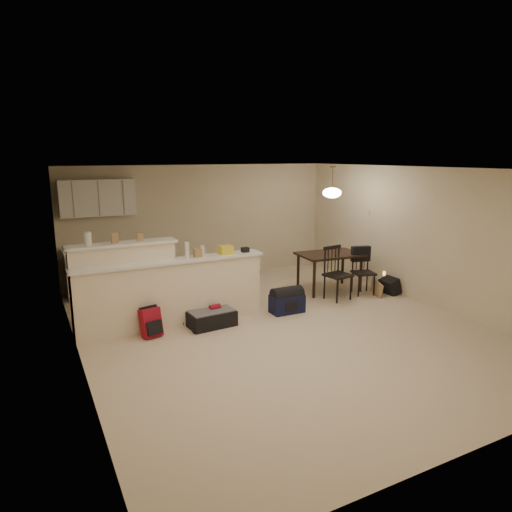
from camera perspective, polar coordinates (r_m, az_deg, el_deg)
room at (r=7.03m, az=3.33°, el=0.57°), size 7.00×7.02×2.50m
breakfast_bar at (r=7.42m, az=-12.51°, el=-4.18°), size 3.08×0.58×1.39m
upper_cabinets at (r=9.37m, az=-19.23°, el=6.91°), size 1.40×0.34×0.70m
kitchen_counter at (r=9.51m, az=-17.30°, el=-1.77°), size 1.80×0.60×0.90m
thermostat at (r=9.96m, az=13.75°, el=5.23°), size 0.02×0.12×0.12m
jar at (r=7.19m, az=-20.26°, el=2.04°), size 0.10×0.10×0.20m
cereal_box at (r=7.25m, az=-17.25°, el=2.17°), size 0.10×0.07×0.16m
small_box at (r=7.33m, az=-14.30°, el=2.29°), size 0.08×0.06×0.12m
bottle_a at (r=7.34m, az=-8.61°, el=0.72°), size 0.07×0.07×0.26m
bottle_b at (r=7.43m, az=-6.69°, el=0.61°), size 0.06×0.06×0.18m
bag_lump at (r=7.59m, az=-3.79°, el=0.76°), size 0.22×0.18×0.14m
pouch at (r=7.74m, az=-1.37°, el=0.79°), size 0.12×0.10×0.08m
extra_item_x at (r=7.41m, az=-7.28°, el=0.39°), size 0.12×0.10×0.14m
dining_table at (r=9.29m, az=9.19°, el=-0.23°), size 1.29×0.92×0.77m
pendant_lamp at (r=9.10m, az=9.48°, el=7.85°), size 0.36×0.36×0.62m
dining_chair_near at (r=8.77m, az=10.22°, el=-2.17°), size 0.50×0.48×1.02m
dining_chair_far at (r=9.23m, az=13.29°, el=-1.90°), size 0.48×0.47×0.91m
suitcase at (r=7.47m, az=-5.65°, el=-7.75°), size 0.77×0.53×0.25m
red_backpack at (r=7.16m, az=-13.03°, el=-8.11°), size 0.32×0.24×0.44m
navy_duffel at (r=8.04m, az=3.89°, el=-5.96°), size 0.59×0.33×0.32m
black_daypack at (r=9.45m, az=16.42°, el=-3.63°), size 0.26×0.37×0.31m
cardboard_sheet at (r=9.23m, az=14.86°, el=-3.95°), size 0.10×0.40×0.31m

